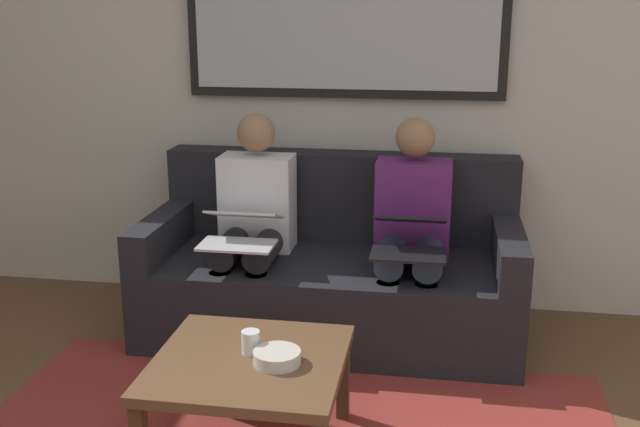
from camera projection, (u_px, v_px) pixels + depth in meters
The scene contains 10 objects.
wall_rear at pixel (346, 75), 4.14m from camera, with size 6.00×0.12×2.60m, color beige.
couch at pixel (333, 272), 3.94m from camera, with size 1.92×0.90×0.90m.
framed_mirror at pixel (344, 29), 3.98m from camera, with size 1.73×0.05×0.73m.
coffee_table at pixel (249, 370), 2.80m from camera, with size 0.71×0.71×0.40m.
cup at pixel (251, 342), 2.81m from camera, with size 0.07×0.07×0.09m, color silver.
bowl at pixel (277, 357), 2.74m from camera, with size 0.18×0.18×0.05m, color beige.
person_left at pixel (412, 226), 3.74m from camera, with size 0.38×0.58×1.14m.
laptop_black at pixel (410, 234), 3.51m from camera, with size 0.34×0.39×0.17m.
person_right at pixel (253, 218), 3.86m from camera, with size 0.38×0.58×1.14m.
laptop_silver at pixel (241, 228), 3.63m from camera, with size 0.36×0.36×0.16m.
Camera 1 is at (-0.54, 1.56, 1.68)m, focal length 41.85 mm.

